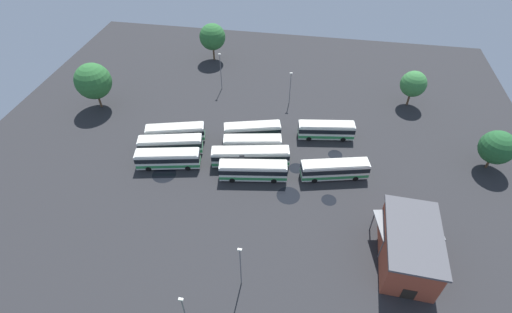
% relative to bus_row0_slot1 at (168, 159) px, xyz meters
% --- Properties ---
extents(ground_plane, '(107.92, 107.92, 0.00)m').
position_rel_bus_row0_slot1_xyz_m(ground_plane, '(14.29, 4.82, -1.82)').
color(ground_plane, '#28282B').
extents(bus_row0_slot1, '(11.64, 4.75, 3.44)m').
position_rel_bus_row0_slot1_xyz_m(bus_row0_slot1, '(0.00, 0.00, 0.00)').
color(bus_row0_slot1, silver).
rests_on(bus_row0_slot1, ground_plane).
extents(bus_row0_slot2, '(12.02, 5.13, 3.44)m').
position_rel_bus_row0_slot1_xyz_m(bus_row0_slot2, '(-0.83, 3.79, 0.00)').
color(bus_row0_slot2, silver).
rests_on(bus_row0_slot2, ground_plane).
extents(bus_row0_slot3, '(11.43, 5.35, 3.44)m').
position_rel_bus_row0_slot1_xyz_m(bus_row0_slot3, '(-1.08, 7.31, -0.00)').
color(bus_row0_slot3, silver).
rests_on(bus_row0_slot3, ground_plane).
extents(bus_row1_slot0, '(11.97, 4.25, 3.44)m').
position_rel_bus_row0_slot1_xyz_m(bus_row1_slot0, '(15.59, -0.35, 0.00)').
color(bus_row1_slot0, silver).
rests_on(bus_row1_slot0, ground_plane).
extents(bus_row1_slot1, '(14.19, 5.14, 3.44)m').
position_rel_bus_row0_slot1_xyz_m(bus_row1_slot1, '(14.41, 3.14, 0.00)').
color(bus_row1_slot1, silver).
rests_on(bus_row1_slot1, ground_plane).
extents(bus_row1_slot2, '(11.06, 4.44, 3.44)m').
position_rel_bus_row0_slot1_xyz_m(bus_row1_slot2, '(14.25, 6.50, -0.00)').
color(bus_row1_slot2, silver).
rests_on(bus_row1_slot2, ground_plane).
extents(bus_row1_slot3, '(11.23, 5.29, 3.44)m').
position_rel_bus_row0_slot1_xyz_m(bus_row1_slot3, '(13.52, 10.36, -0.00)').
color(bus_row1_slot3, silver).
rests_on(bus_row1_slot3, ground_plane).
extents(bus_row2_slot0, '(11.99, 5.24, 3.44)m').
position_rel_bus_row0_slot1_xyz_m(bus_row2_slot0, '(29.50, 2.28, 0.00)').
color(bus_row2_slot0, silver).
rests_on(bus_row2_slot0, ground_plane).
extents(bus_row2_slot3, '(11.10, 4.07, 3.44)m').
position_rel_bus_row0_slot1_xyz_m(bus_row2_slot3, '(27.67, 13.12, -0.00)').
color(bus_row2_slot3, silver).
rests_on(bus_row2_slot3, ground_plane).
extents(depot_building, '(7.90, 12.94, 6.33)m').
position_rel_bus_row0_slot1_xyz_m(depot_building, '(39.76, -12.99, 1.36)').
color(depot_building, '#99422D').
rests_on(depot_building, ground_plane).
extents(maintenance_shelter, '(9.60, 7.12, 4.33)m').
position_rel_bus_row0_slot1_xyz_m(maintenance_shelter, '(39.74, -9.87, 2.27)').
color(maintenance_shelter, slate).
rests_on(maintenance_shelter, ground_plane).
extents(lamp_post_by_building, '(0.56, 0.28, 7.45)m').
position_rel_bus_row0_slot1_xyz_m(lamp_post_by_building, '(19.36, 24.02, 2.31)').
color(lamp_post_by_building, slate).
rests_on(lamp_post_by_building, ground_plane).
extents(lamp_post_mid_lot, '(0.56, 0.28, 8.86)m').
position_rel_bus_row0_slot1_xyz_m(lamp_post_mid_lot, '(3.28, 27.01, 3.03)').
color(lamp_post_mid_lot, slate).
rests_on(lamp_post_mid_lot, ground_plane).
extents(lamp_post_near_entrance, '(0.56, 0.28, 8.22)m').
position_rel_bus_row0_slot1_xyz_m(lamp_post_near_entrance, '(17.53, -20.53, 2.70)').
color(lamp_post_near_entrance, slate).
rests_on(lamp_post_near_entrance, ground_plane).
extents(tree_south_edge, '(5.47, 5.47, 7.98)m').
position_rel_bus_row0_slot1_xyz_m(tree_south_edge, '(45.10, 27.70, 3.41)').
color(tree_south_edge, brown).
rests_on(tree_south_edge, ground_plane).
extents(tree_north_edge, '(7.50, 7.50, 10.17)m').
position_rel_bus_row0_slot1_xyz_m(tree_north_edge, '(-21.05, 15.43, 4.59)').
color(tree_north_edge, brown).
rests_on(tree_north_edge, ground_plane).
extents(tree_east_edge, '(5.95, 5.95, 7.77)m').
position_rel_bus_row0_slot1_xyz_m(tree_east_edge, '(56.82, 9.45, 2.97)').
color(tree_east_edge, brown).
rests_on(tree_east_edge, ground_plane).
extents(tree_west_edge, '(6.51, 6.51, 9.51)m').
position_rel_bus_row0_slot1_xyz_m(tree_west_edge, '(-2.02, 40.39, 4.42)').
color(tree_west_edge, brown).
rests_on(tree_west_edge, ground_plane).
extents(puddle_near_shelter, '(2.70, 2.70, 0.01)m').
position_rel_bus_row0_slot1_xyz_m(puddle_near_shelter, '(22.85, 3.31, -1.82)').
color(puddle_near_shelter, black).
rests_on(puddle_near_shelter, ground_plane).
extents(puddle_front_lane, '(2.70, 2.70, 0.01)m').
position_rel_bus_row0_slot1_xyz_m(puddle_front_lane, '(29.76, 8.23, -1.82)').
color(puddle_front_lane, black).
rests_on(puddle_front_lane, ground_plane).
extents(puddle_between_rows, '(2.52, 2.52, 0.01)m').
position_rel_bus_row0_slot1_xyz_m(puddle_between_rows, '(28.92, -3.32, -1.82)').
color(puddle_between_rows, black).
rests_on(puddle_between_rows, ground_plane).
extents(puddle_centre_drain, '(4.30, 4.30, 0.01)m').
position_rel_bus_row0_slot1_xyz_m(puddle_centre_drain, '(-0.21, -2.25, -1.82)').
color(puddle_centre_drain, black).
rests_on(puddle_centre_drain, ground_plane).
extents(puddle_back_corner, '(3.97, 3.97, 0.01)m').
position_rel_bus_row0_slot1_xyz_m(puddle_back_corner, '(22.14, -3.48, -1.82)').
color(puddle_back_corner, black).
rests_on(puddle_back_corner, ground_plane).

